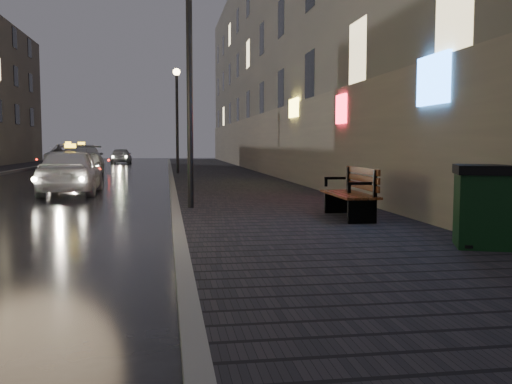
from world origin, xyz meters
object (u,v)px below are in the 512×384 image
lamp_far (177,107)px  taxi_far (69,156)px  lamp_near (189,63)px  trash_bin (483,205)px  taxi_near (71,171)px  bench (353,193)px  taxi_mid (82,160)px  car_far (121,156)px

lamp_far → taxi_far: bearing=125.4°
lamp_near → trash_bin: bearing=-55.6°
lamp_near → taxi_near: size_ratio=1.19×
lamp_near → taxi_near: lamp_near is taller
bench → trash_bin: bearing=-75.9°
taxi_near → taxi_mid: bearing=-85.1°
taxi_near → taxi_mid: 11.90m
lamp_far → trash_bin: lamp_far is taller
trash_bin → lamp_far: bearing=121.6°
lamp_near → car_far: 35.94m
lamp_near → car_far: (-4.31, 35.57, -2.84)m
taxi_mid → taxi_far: taxi_far is taller
taxi_near → car_far: taxi_near is taller
lamp_near → taxi_mid: lamp_near is taller
lamp_far → taxi_mid: (-4.99, 1.86, -2.69)m
lamp_near → lamp_far: same height
trash_bin → taxi_far: bearing=130.4°
lamp_near → bench: lamp_near is taller
lamp_near → taxi_far: lamp_near is taller
lamp_far → trash_bin: bearing=-79.7°
taxi_mid → car_far: taxi_mid is taller
bench → lamp_far: bearing=100.7°
lamp_far → taxi_mid: size_ratio=0.96×
bench → taxi_near: size_ratio=0.45×
lamp_far → car_far: lamp_far is taller
trash_bin → car_far: bearing=122.6°
lamp_near → trash_bin: lamp_near is taller
taxi_near → car_far: bearing=-90.3°
bench → taxi_far: taxi_far is taller
bench → trash_bin: (0.80, -3.42, 0.09)m
lamp_near → taxi_far: size_ratio=0.89×
taxi_far → car_far: bearing=68.7°
trash_bin → lamp_near: bearing=145.7°
taxi_mid → car_far: 17.73m
taxi_mid → car_far: bearing=-99.9°
lamp_near → bench: size_ratio=2.63×
taxi_mid → car_far: size_ratio=1.44×
taxi_near → taxi_mid: (-1.33, 11.82, 0.05)m
taxi_far → car_far: size_ratio=1.55×
bench → taxi_near: taxi_near is taller
lamp_near → car_far: size_ratio=1.38×
bench → trash_bin: size_ratio=1.69×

